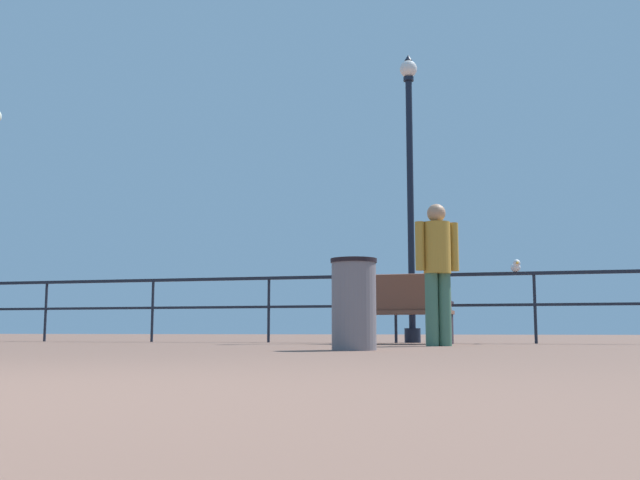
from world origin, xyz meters
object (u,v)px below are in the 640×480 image
bench_near_left (400,307)px  lamppost_center (410,182)px  person_by_bench (437,264)px  seagull_on_rail (516,266)px  trash_bin (354,304)px

bench_near_left → lamppost_center: size_ratio=0.32×
person_by_bench → seagull_on_rail: (0.94, 2.00, 0.12)m
trash_bin → bench_near_left: bearing=90.3°
lamppost_center → seagull_on_rail: 2.10m
bench_near_left → seagull_on_rail: bearing=27.8°
bench_near_left → trash_bin: (0.02, -3.18, -0.07)m
bench_near_left → seagull_on_rail: seagull_on_rail is taller
trash_bin → person_by_bench: bearing=73.0°
lamppost_center → trash_bin: lamppost_center is taller
lamppost_center → seagull_on_rail: bearing=-10.6°
person_by_bench → trash_bin: 2.18m
lamppost_center → trash_bin: bearing=-90.1°
person_by_bench → trash_bin: size_ratio=1.97×
person_by_bench → trash_bin: (-0.62, -2.01, -0.55)m
lamppost_center → person_by_bench: 2.81m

